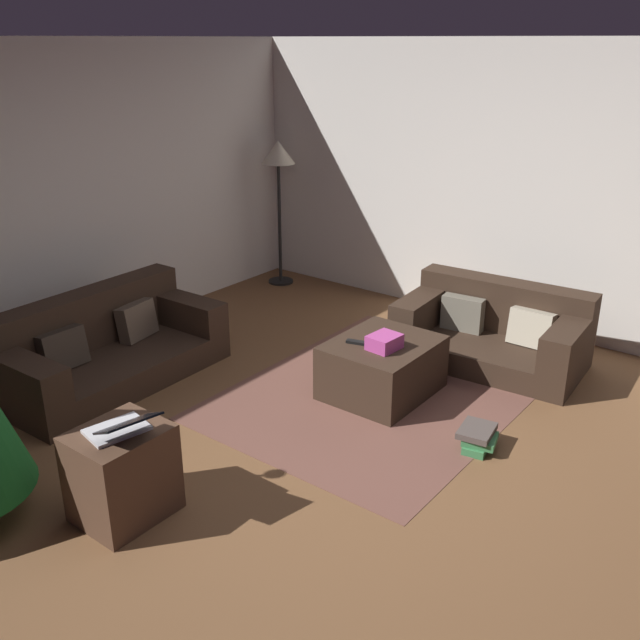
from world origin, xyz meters
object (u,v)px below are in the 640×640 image
object	(u,v)px
book_stack	(478,438)
tv_remote	(357,342)
couch_left	(105,348)
side_table	(122,473)
ottoman	(382,368)
gift_box	(384,342)
laptop	(121,427)
corner_lamp	(278,163)
couch_right	(494,331)

from	to	relation	value
book_stack	tv_remote	bearing A→B (deg)	82.96
couch_left	book_stack	bearing A→B (deg)	104.99
tv_remote	side_table	xyz separation A→B (m)	(-2.04, 0.20, -0.16)
ottoman	tv_remote	distance (m)	0.31
tv_remote	book_stack	distance (m)	1.17
tv_remote	couch_left	bearing A→B (deg)	103.57
gift_box	laptop	world-z (taller)	laptop
book_stack	couch_left	bearing A→B (deg)	106.73
laptop	corner_lamp	size ratio (longest dim) A/B	0.28
couch_left	corner_lamp	distance (m)	2.96
couch_right	tv_remote	bearing A→B (deg)	61.82
ottoman	side_table	size ratio (longest dim) A/B	1.52
couch_left	corner_lamp	world-z (taller)	corner_lamp
couch_right	gift_box	world-z (taller)	couch_right
ottoman	side_table	world-z (taller)	side_table
couch_left	gift_box	bearing A→B (deg)	116.03
book_stack	corner_lamp	xyz separation A→B (m)	(1.85, 3.34, 1.26)
couch_left	couch_right	xyz separation A→B (m)	(2.25, -2.34, -0.00)
ottoman	corner_lamp	size ratio (longest dim) A/B	0.53
gift_box	laptop	distance (m)	2.13
ottoman	book_stack	bearing A→B (deg)	-106.43
gift_box	couch_right	bearing A→B (deg)	-16.05
couch_left	tv_remote	distance (m)	2.04
corner_lamp	book_stack	bearing A→B (deg)	-119.02
side_table	book_stack	world-z (taller)	side_table
side_table	book_stack	distance (m)	2.32
tv_remote	corner_lamp	size ratio (longest dim) A/B	0.10
ottoman	gift_box	world-z (taller)	gift_box
book_stack	corner_lamp	size ratio (longest dim) A/B	0.20
couch_left	side_table	size ratio (longest dim) A/B	3.31
side_table	laptop	bearing A→B (deg)	-101.34
couch_left	corner_lamp	size ratio (longest dim) A/B	1.16
ottoman	tv_remote	xyz separation A→B (m)	(-0.15, 0.14, 0.23)
ottoman	couch_right	bearing A→B (deg)	-20.83
side_table	corner_lamp	size ratio (longest dim) A/B	0.35
couch_right	corner_lamp	bearing A→B (deg)	-13.35
gift_box	book_stack	bearing A→B (deg)	-101.72
tv_remote	gift_box	bearing A→B (deg)	-93.50
laptop	corner_lamp	world-z (taller)	corner_lamp
gift_box	corner_lamp	distance (m)	3.09
couch_right	side_table	distance (m)	3.38
side_table	ottoman	bearing A→B (deg)	-9.05
book_stack	laptop	bearing A→B (deg)	146.93
ottoman	laptop	size ratio (longest dim) A/B	1.91
couch_right	book_stack	size ratio (longest dim) A/B	4.92
tv_remote	book_stack	xyz separation A→B (m)	(-0.14, -1.10, -0.36)
tv_remote	side_table	distance (m)	2.05
couch_right	gift_box	xyz separation A→B (m)	(-1.20, 0.35, 0.23)
couch_right	ottoman	bearing A→B (deg)	65.23
corner_lamp	tv_remote	bearing A→B (deg)	-127.50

